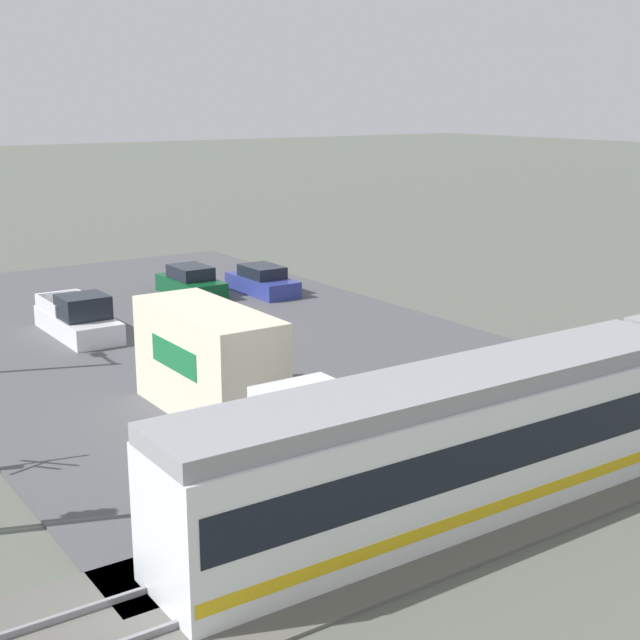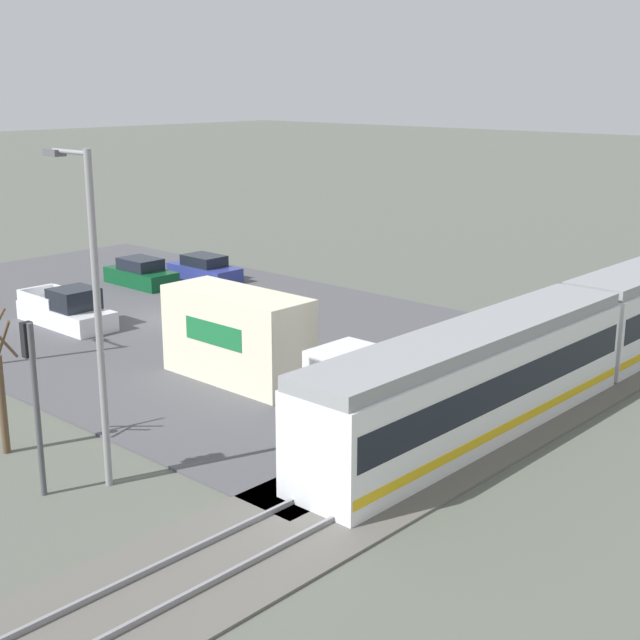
# 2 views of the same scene
# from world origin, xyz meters

# --- Properties ---
(ground_plane) EXTENTS (320.00, 320.00, 0.00)m
(ground_plane) POSITION_xyz_m (0.00, 0.00, 0.00)
(ground_plane) COLOR #565B51
(road_surface) EXTENTS (21.06, 36.66, 0.08)m
(road_surface) POSITION_xyz_m (0.00, 0.00, 0.04)
(road_surface) COLOR #4C4C51
(road_surface) RESTS_ON ground
(rail_bed) EXTENTS (55.63, 4.40, 0.22)m
(rail_bed) POSITION_xyz_m (0.00, 18.40, 0.05)
(rail_bed) COLOR #5B5954
(rail_bed) RESTS_ON ground
(box_truck) EXTENTS (2.36, 10.33, 3.36)m
(box_truck) POSITION_xyz_m (3.81, 10.42, 1.63)
(box_truck) COLOR silver
(box_truck) RESTS_ON ground
(pickup_truck) EXTENTS (2.02, 5.36, 1.83)m
(pickup_truck) POSITION_xyz_m (3.95, -2.45, 0.77)
(pickup_truck) COLOR silver
(pickup_truck) RESTS_ON ground
(sedan_car_0) EXTENTS (1.88, 4.48, 1.41)m
(sedan_car_0) POSITION_xyz_m (-6.63, -5.34, 0.66)
(sedan_car_0) COLOR navy
(sedan_car_0) RESTS_ON ground
(sedan_car_1) EXTENTS (1.90, 4.41, 1.50)m
(sedan_car_1) POSITION_xyz_m (-3.38, -6.85, 0.70)
(sedan_car_1) COLOR #0C4723
(sedan_car_1) RESTS_ON ground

